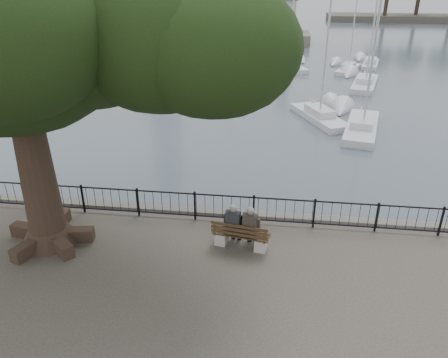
% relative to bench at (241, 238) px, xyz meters
% --- Properties ---
extents(harbor, '(260.00, 260.00, 1.20)m').
position_rel_bench_xyz_m(harbor, '(-0.71, 1.96, -0.82)').
color(harbor, '#525049').
rests_on(harbor, ground).
extents(railing, '(22.06, 0.06, 1.00)m').
position_rel_bench_xyz_m(railing, '(-0.71, 1.46, 0.24)').
color(railing, black).
rests_on(railing, ground).
extents(bench, '(1.82, 0.81, 0.93)m').
position_rel_bench_xyz_m(bench, '(0.00, 0.00, 0.00)').
color(bench, '#9D9A93').
rests_on(bench, ground).
extents(person_left, '(0.49, 0.77, 1.47)m').
position_rel_bench_xyz_m(person_left, '(-0.22, 0.14, 0.35)').
color(person_left, black).
rests_on(person_left, ground).
extents(person_right, '(0.49, 0.77, 1.47)m').
position_rel_bench_xyz_m(person_right, '(0.30, 0.05, 0.35)').
color(person_right, '#27241F').
rests_on(person_right, ground).
extents(tree, '(12.20, 8.52, 9.96)m').
position_rel_bench_xyz_m(tree, '(-5.08, -0.31, 6.23)').
color(tree, black).
rests_on(tree, ground).
extents(lion_monument, '(6.23, 6.23, 9.13)m').
position_rel_bench_xyz_m(lion_monument, '(1.29, 48.88, 0.98)').
color(lion_monument, '#525049').
rests_on(lion_monument, ground).
extents(sailboat_a, '(3.08, 5.13, 9.98)m').
position_rel_bench_xyz_m(sailboat_a, '(-6.81, 19.17, -1.01)').
color(sailboat_a, silver).
rests_on(sailboat_a, ground).
extents(sailboat_b, '(2.33, 5.30, 11.23)m').
position_rel_bench_xyz_m(sailboat_b, '(-2.93, 23.70, -0.99)').
color(sailboat_b, silver).
rests_on(sailboat_b, ground).
extents(sailboat_c, '(3.04, 6.43, 13.12)m').
position_rel_bench_xyz_m(sailboat_c, '(5.94, 14.46, -0.97)').
color(sailboat_c, silver).
rests_on(sailboat_c, ground).
extents(sailboat_d, '(3.17, 6.40, 11.29)m').
position_rel_bench_xyz_m(sailboat_d, '(7.90, 25.85, -1.01)').
color(sailboat_d, silver).
rests_on(sailboat_d, ground).
extents(sailboat_e, '(2.35, 4.87, 10.03)m').
position_rel_bench_xyz_m(sailboat_e, '(-12.29, 29.32, -1.00)').
color(sailboat_e, silver).
rests_on(sailboat_e, ground).
extents(sailboat_f, '(3.57, 6.07, 12.08)m').
position_rel_bench_xyz_m(sailboat_f, '(1.78, 32.39, -0.98)').
color(sailboat_f, silver).
rests_on(sailboat_f, ground).
extents(sailboat_g, '(2.48, 5.15, 10.03)m').
position_rel_bench_xyz_m(sailboat_g, '(9.82, 34.60, -1.01)').
color(sailboat_g, silver).
rests_on(sailboat_g, ground).
extents(sailboat_h, '(2.71, 5.03, 11.49)m').
position_rel_bench_xyz_m(sailboat_h, '(-4.65, 38.80, -0.97)').
color(sailboat_h, silver).
rests_on(sailboat_h, ground).
extents(sailboat_i, '(3.68, 5.71, 12.72)m').
position_rel_bench_xyz_m(sailboat_i, '(3.57, 16.29, -0.96)').
color(sailboat_i, silver).
rests_on(sailboat_i, ground).
extents(sailboat_j, '(3.04, 5.00, 10.77)m').
position_rel_bench_xyz_m(sailboat_j, '(7.27, 31.69, -0.99)').
color(sailboat_j, silver).
rests_on(sailboat_j, ground).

